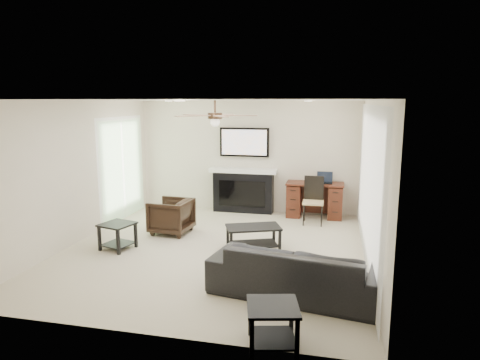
{
  "coord_description": "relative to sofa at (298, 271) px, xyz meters",
  "views": [
    {
      "loc": [
        1.94,
        -6.66,
        2.48
      ],
      "look_at": [
        0.41,
        0.11,
        1.2
      ],
      "focal_mm": 32.0,
      "sensor_mm": 36.0,
      "label": 1
    }
  ],
  "objects": [
    {
      "name": "laptop",
      "position": [
        0.2,
        3.9,
        0.54
      ],
      "size": [
        0.33,
        0.24,
        0.23
      ],
      "primitive_type": "cube",
      "color": "black",
      "rests_on": "desk"
    },
    {
      "name": "fireplace_unit",
      "position": [
        -1.6,
        4.0,
        0.62
      ],
      "size": [
        1.52,
        0.34,
        1.91
      ],
      "primitive_type": "cube",
      "color": "black",
      "rests_on": "ground"
    },
    {
      "name": "end_table_left",
      "position": [
        -3.15,
        1.1,
        -0.11
      ],
      "size": [
        0.61,
        0.61,
        0.45
      ],
      "primitive_type": "cube",
      "rotation": [
        0.0,
        0.0,
        -0.26
      ],
      "color": "black",
      "rests_on": "ground"
    },
    {
      "name": "desk_chair",
      "position": [
        0.0,
        3.37,
        0.15
      ],
      "size": [
        0.43,
        0.44,
        0.97
      ],
      "primitive_type": "cube",
      "rotation": [
        0.0,
        0.0,
        0.01
      ],
      "color": "black",
      "rests_on": "ground"
    },
    {
      "name": "room_shell",
      "position": [
        -1.34,
        1.5,
        1.35
      ],
      "size": [
        5.5,
        5.54,
        2.52
      ],
      "color": "#BBAF97",
      "rests_on": "ground"
    },
    {
      "name": "sofa",
      "position": [
        0.0,
        0.0,
        0.0
      ],
      "size": [
        2.39,
        1.26,
        0.66
      ],
      "primitive_type": "imported",
      "rotation": [
        0.0,
        0.0,
        2.97
      ],
      "color": "black",
      "rests_on": "ground"
    },
    {
      "name": "end_table_near",
      "position": [
        -0.15,
        -1.25,
        -0.11
      ],
      "size": [
        0.62,
        0.62,
        0.45
      ],
      "primitive_type": "cube",
      "rotation": [
        0.0,
        0.0,
        0.23
      ],
      "color": "black",
      "rests_on": "ground"
    },
    {
      "name": "desk",
      "position": [
        0.0,
        3.92,
        0.05
      ],
      "size": [
        1.22,
        0.56,
        0.76
      ],
      "primitive_type": "cube",
      "color": "#3B1E0E",
      "rests_on": "ground"
    },
    {
      "name": "armchair",
      "position": [
        -2.6,
        2.15,
        -0.0
      ],
      "size": [
        0.78,
        0.76,
        0.66
      ],
      "primitive_type": "imported",
      "rotation": [
        0.0,
        0.0,
        -1.65
      ],
      "color": "black",
      "rests_on": "ground"
    },
    {
      "name": "coffee_table",
      "position": [
        -0.9,
        1.6,
        -0.13
      ],
      "size": [
        1.02,
        0.8,
        0.4
      ],
      "primitive_type": "cube",
      "rotation": [
        0.0,
        0.0,
        0.38
      ],
      "color": "black",
      "rests_on": "ground"
    }
  ]
}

